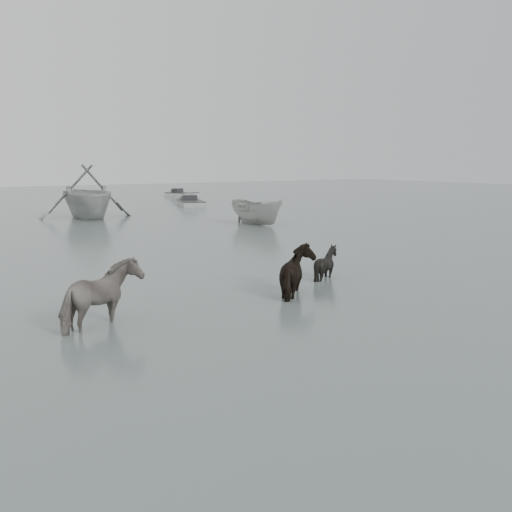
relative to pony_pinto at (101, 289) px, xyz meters
name	(u,v)px	position (x,y,z in m)	size (l,w,h in m)	color
ground	(273,307)	(3.72, -0.64, -0.76)	(140.00, 140.00, 0.00)	#4C5A58
pony_pinto	(101,289)	(0.00, 0.00, 0.00)	(0.82, 1.81, 1.53)	black
pony_dark	(301,263)	(5.05, 0.07, 0.02)	(1.55, 1.33, 1.56)	black
pony_black	(326,257)	(6.87, 1.24, -0.16)	(0.97, 1.09, 1.20)	black
rowboat_trail	(87,190)	(6.57, 22.10, 0.86)	(5.31, 6.16, 3.24)	#ACAFAC
boat_small	(257,210)	(12.96, 13.93, -0.02)	(1.45, 3.87, 1.49)	#AAAAA6
skiff_port	(191,201)	(15.93, 27.37, -0.39)	(5.10, 1.60, 0.75)	#979997
skiff_star	(182,192)	(20.46, 38.04, -0.39)	(4.07, 1.60, 0.75)	#AAAAA5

